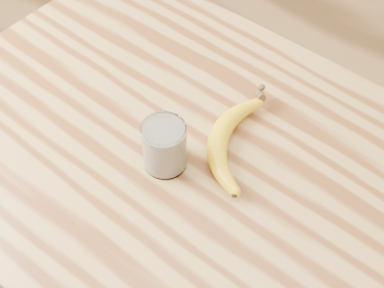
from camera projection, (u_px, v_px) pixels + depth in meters
The scene contains 3 objects.
table at pixel (201, 198), 1.12m from camera, with size 1.20×0.80×0.90m.
smoothie_glass at pixel (165, 146), 0.98m from camera, with size 0.08×0.08×0.10m.
banana at pixel (218, 138), 1.03m from camera, with size 0.12×0.33×0.04m, color #ECB30D, non-canonical shape.
Camera 1 is at (0.37, -0.48, 1.72)m, focal length 50.00 mm.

